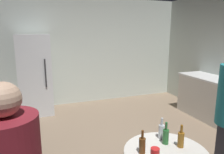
# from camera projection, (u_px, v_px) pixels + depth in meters

# --- Properties ---
(ground_plane) EXTENTS (5.20, 5.20, 0.10)m
(ground_plane) POSITION_uv_depth(u_px,v_px,m) (124.00, 154.00, 3.38)
(ground_plane) COLOR #7A6651
(wall_back) EXTENTS (5.32, 0.06, 2.70)m
(wall_back) POSITION_uv_depth(u_px,v_px,m) (84.00, 51.00, 5.50)
(wall_back) COLOR beige
(wall_back) RESTS_ON ground_plane
(refrigerator) EXTENTS (0.70, 0.68, 1.80)m
(refrigerator) POSITION_uv_depth(u_px,v_px,m) (35.00, 75.00, 4.77)
(refrigerator) COLOR silver
(refrigerator) RESTS_ON ground_plane
(beer_bottle_amber) EXTENTS (0.06, 0.06, 0.23)m
(beer_bottle_amber) POSITION_uv_depth(u_px,v_px,m) (181.00, 139.00, 2.08)
(beer_bottle_amber) COLOR #8C5919
(beer_bottle_amber) RESTS_ON foreground_table
(beer_bottle_brown) EXTENTS (0.06, 0.06, 0.23)m
(beer_bottle_brown) POSITION_uv_depth(u_px,v_px,m) (142.00, 145.00, 1.97)
(beer_bottle_brown) COLOR #593314
(beer_bottle_brown) RESTS_ON foreground_table
(beer_bottle_green) EXTENTS (0.06, 0.06, 0.23)m
(beer_bottle_green) POSITION_uv_depth(u_px,v_px,m) (166.00, 136.00, 2.15)
(beer_bottle_green) COLOR #26662D
(beer_bottle_green) RESTS_ON foreground_table
(beer_bottle_clear) EXTENTS (0.06, 0.06, 0.23)m
(beer_bottle_clear) POSITION_uv_depth(u_px,v_px,m) (161.00, 131.00, 2.25)
(beer_bottle_clear) COLOR silver
(beer_bottle_clear) RESTS_ON foreground_table
(plastic_cup_red) EXTENTS (0.08, 0.08, 0.11)m
(plastic_cup_red) POSITION_uv_depth(u_px,v_px,m) (155.00, 154.00, 1.88)
(plastic_cup_red) COLOR red
(plastic_cup_red) RESTS_ON foreground_table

